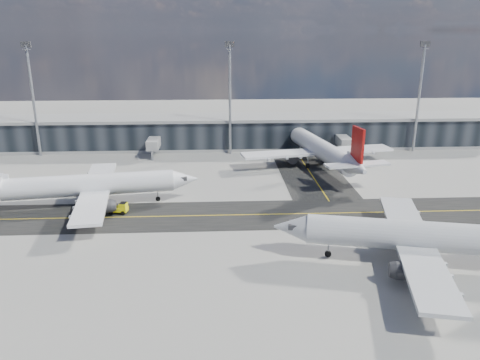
{
  "coord_description": "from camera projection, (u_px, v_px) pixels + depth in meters",
  "views": [
    {
      "loc": [
        -3.48,
        -73.64,
        31.53
      ],
      "look_at": [
        0.65,
        8.87,
        5.0
      ],
      "focal_mm": 35.0,
      "sensor_mm": 36.0,
      "label": 1
    }
  ],
  "objects": [
    {
      "name": "terminal_concourse",
      "position": [
        230.0,
        133.0,
        130.82
      ],
      "size": [
        152.0,
        19.8,
        8.8
      ],
      "color": "black",
      "rests_on": "ground"
    },
    {
      "name": "airliner_redtail",
      "position": [
        321.0,
        149.0,
        111.82
      ],
      "size": [
        38.08,
        44.42,
        13.19
      ],
      "rotation": [
        0.0,
        0.0,
        0.18
      ],
      "color": "white",
      "rests_on": "ground"
    },
    {
      "name": "service_van",
      "position": [
        336.0,
        156.0,
        119.93
      ],
      "size": [
        4.32,
        6.1,
        1.55
      ],
      "primitive_type": "imported",
      "rotation": [
        0.0,
        0.0,
        0.35
      ],
      "color": "white",
      "rests_on": "ground"
    },
    {
      "name": "airliner_near",
      "position": [
        428.0,
        237.0,
        64.78
      ],
      "size": [
        42.4,
        36.41,
        12.64
      ],
      "rotation": [
        0.0,
        0.0,
        1.35
      ],
      "color": "#B7B9BC",
      "rests_on": "ground"
    },
    {
      "name": "floodlight_masts",
      "position": [
        230.0,
        95.0,
        120.71
      ],
      "size": [
        102.5,
        0.7,
        28.9
      ],
      "color": "gray",
      "rests_on": "ground"
    },
    {
      "name": "airliner_af",
      "position": [
        87.0,
        185.0,
        86.87
      ],
      "size": [
        41.23,
        35.27,
        12.21
      ],
      "rotation": [
        0.0,
        0.0,
        -1.43
      ],
      "color": "white",
      "rests_on": "ground"
    },
    {
      "name": "ground",
      "position": [
        239.0,
        224.0,
        79.84
      ],
      "size": [
        300.0,
        300.0,
        0.0
      ],
      "primitive_type": "plane",
      "color": "gray",
      "rests_on": "ground"
    },
    {
      "name": "taxiway_lanes",
      "position": [
        256.0,
        201.0,
        90.23
      ],
      "size": [
        180.0,
        63.0,
        0.03
      ],
      "color": "black",
      "rests_on": "ground"
    },
    {
      "name": "baggage_tug",
      "position": [
        120.0,
        208.0,
        83.99
      ],
      "size": [
        3.58,
        2.27,
        2.09
      ],
      "rotation": [
        0.0,
        0.0,
        -1.76
      ],
      "color": "yellow",
      "rests_on": "ground"
    }
  ]
}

